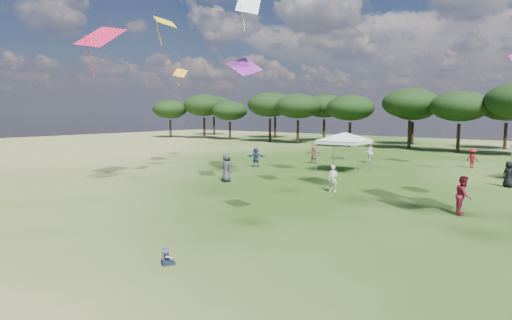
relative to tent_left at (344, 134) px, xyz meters
The scene contains 4 objects.
ground 24.01m from the tent_left, 76.43° to the right, with size 140.00×140.00×0.00m, color #2D4D17.
tent_left is the anchor object (origin of this frame).
toddler 22.27m from the tent_left, 76.60° to the right, with size 0.41×0.44×0.54m.
festival_crowd 6.75m from the tent_left, 18.58° to the left, with size 30.44×21.84×1.92m.
Camera 1 is at (9.30, -6.32, 4.57)m, focal length 30.00 mm.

